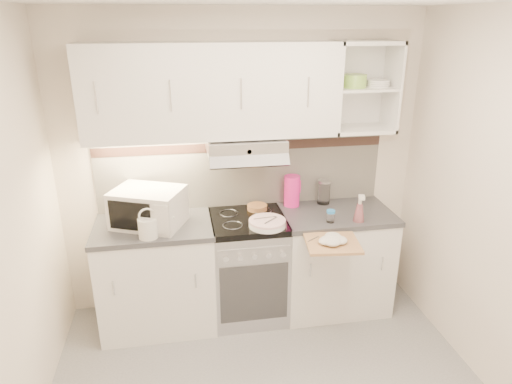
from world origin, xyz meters
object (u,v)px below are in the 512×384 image
(electric_range, at_px, (248,267))
(pink_pitcher, at_px, (292,191))
(spray_bottle, at_px, (359,210))
(microwave, at_px, (148,207))
(watering_can, at_px, (149,227))
(glass_jar, at_px, (324,192))
(cutting_board, at_px, (332,243))
(plate_stack, at_px, (267,223))

(electric_range, distance_m, pink_pitcher, 0.74)
(electric_range, height_order, pink_pitcher, pink_pitcher)
(pink_pitcher, height_order, spray_bottle, pink_pitcher)
(electric_range, xyz_separation_m, microwave, (-0.77, 0.01, 0.59))
(pink_pitcher, bearing_deg, watering_can, -173.07)
(glass_jar, bearing_deg, watering_can, -164.01)
(glass_jar, relative_size, spray_bottle, 0.89)
(microwave, relative_size, watering_can, 2.26)
(microwave, bearing_deg, cutting_board, 2.94)
(electric_range, relative_size, watering_can, 3.27)
(pink_pitcher, bearing_deg, spray_bottle, -55.12)
(electric_range, height_order, microwave, microwave)
(pink_pitcher, distance_m, cutting_board, 0.72)
(plate_stack, height_order, spray_bottle, spray_bottle)
(microwave, distance_m, spray_bottle, 1.65)
(cutting_board, bearing_deg, spray_bottle, 49.08)
(spray_bottle, bearing_deg, glass_jar, 127.06)
(electric_range, xyz_separation_m, spray_bottle, (0.86, -0.21, 0.54))
(microwave, xyz_separation_m, glass_jar, (1.47, 0.19, -0.04))
(glass_jar, bearing_deg, pink_pitcher, 179.96)
(plate_stack, xyz_separation_m, glass_jar, (0.57, 0.38, 0.08))
(glass_jar, xyz_separation_m, spray_bottle, (0.16, -0.41, -0.01))
(microwave, bearing_deg, pink_pitcher, 32.74)
(plate_stack, relative_size, spray_bottle, 1.20)
(watering_can, relative_size, spray_bottle, 1.15)
(watering_can, bearing_deg, pink_pitcher, 11.60)
(electric_range, xyz_separation_m, cutting_board, (0.55, -0.49, 0.42))
(pink_pitcher, bearing_deg, cutting_board, -91.60)
(electric_range, relative_size, plate_stack, 3.14)
(microwave, distance_m, watering_can, 0.24)
(watering_can, height_order, plate_stack, watering_can)
(microwave, distance_m, glass_jar, 1.48)
(plate_stack, bearing_deg, glass_jar, 33.51)
(microwave, bearing_deg, electric_range, 22.92)
(microwave, height_order, cutting_board, microwave)
(electric_range, distance_m, microwave, 0.98)
(pink_pitcher, xyz_separation_m, glass_jar, (0.28, -0.00, -0.03))
(pink_pitcher, distance_m, spray_bottle, 0.60)
(electric_range, bearing_deg, spray_bottle, -13.57)
(electric_range, height_order, watering_can, watering_can)
(spray_bottle, bearing_deg, plate_stack, -166.63)
(plate_stack, distance_m, glass_jar, 0.69)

